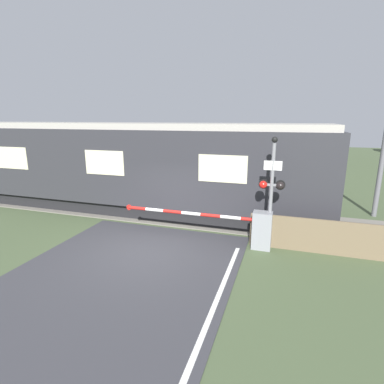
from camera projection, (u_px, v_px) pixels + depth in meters
name	position (u px, v px, depth m)	size (l,w,h in m)	color
ground_plane	(147.00, 250.00, 9.52)	(80.00, 80.00, 0.00)	#475638
track_bed	(186.00, 214.00, 13.03)	(36.00, 3.20, 0.13)	slate
train	(124.00, 166.00, 13.43)	(17.52, 2.96, 3.89)	black
crossing_barrier	(250.00, 228.00, 9.63)	(5.15, 0.44, 1.22)	gray
signal_post	(272.00, 187.00, 9.25)	(0.81, 0.26, 3.56)	gray
roadside_fence	(318.00, 236.00, 9.22)	(4.12, 0.06, 1.10)	#726047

